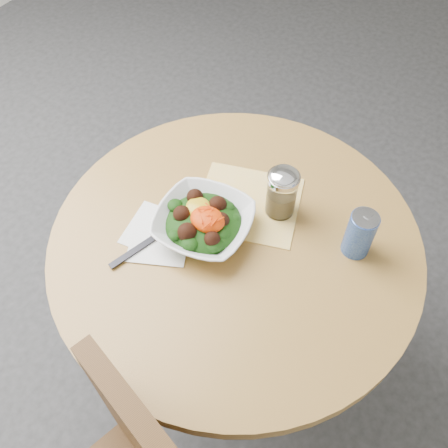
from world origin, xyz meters
name	(u,v)px	position (x,y,z in m)	size (l,w,h in m)	color
ground	(232,356)	(0.00, 0.00, 0.00)	(6.00, 6.00, 0.00)	#2A292C
table	(234,279)	(0.00, 0.00, 0.55)	(0.90, 0.90, 0.75)	black
cloth_napkin	(248,203)	(-0.03, 0.11, 0.75)	(0.25, 0.23, 0.00)	#FFB10D
paper_napkins	(158,235)	(-0.16, -0.10, 0.75)	(0.20, 0.20, 0.00)	white
salad_bowl	(204,222)	(-0.08, -0.02, 0.78)	(0.26, 0.26, 0.09)	silver
fork	(155,238)	(-0.16, -0.11, 0.76)	(0.09, 0.23, 0.00)	black
spice_shaker	(282,192)	(0.05, 0.13, 0.82)	(0.08, 0.08, 0.14)	silver
beverage_can	(360,234)	(0.25, 0.13, 0.81)	(0.07, 0.07, 0.13)	#0D2091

